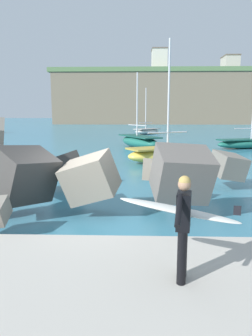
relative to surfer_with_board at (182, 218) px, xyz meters
The scene contains 10 objects.
ground_plane 4.34m from the surfer_with_board, 120.50° to the left, with size 400.00×400.00×0.00m, color teal.
walkway_path 2.44m from the surfer_with_board, 168.44° to the right, with size 48.00×4.40×0.24m, color #B2ADA3.
surfer_with_board is the anchor object (origin of this frame).
boat_near_left 23.92m from the surfer_with_board, 68.36° to the left, with size 5.92×3.31×7.16m.
boat_mid_left 22.44m from the surfer_with_board, 91.19° to the left, with size 4.18×5.80×6.45m.
boat_mid_right 14.32m from the surfer_with_board, 86.36° to the left, with size 5.04×3.87×7.35m.
boat_far_left 40.91m from the surfer_with_board, 88.75° to the left, with size 4.48×4.40×6.58m.
headland_bluff 98.92m from the surfer_with_board, 78.80° to the left, with size 87.90×31.06×15.28m.
station_building_west 93.91m from the surfer_with_board, 86.21° to the left, with size 4.61×6.05×6.47m.
station_building_central 102.55m from the surfer_with_board, 73.67° to the left, with size 4.59×6.82×5.31m.
Camera 1 is at (1.34, -8.52, 2.98)m, focal length 33.37 mm.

